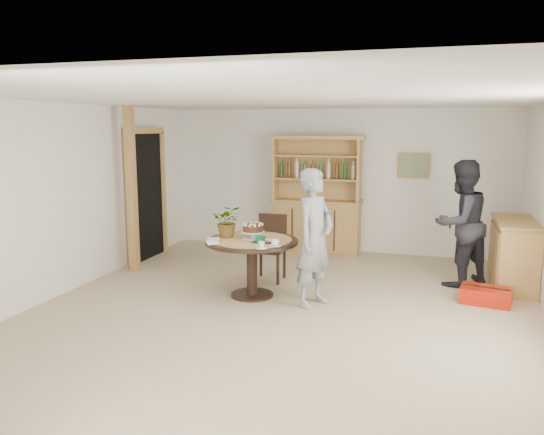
{
  "coord_description": "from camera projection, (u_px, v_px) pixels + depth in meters",
  "views": [
    {
      "loc": [
        1.64,
        -5.74,
        2.19
      ],
      "look_at": [
        -0.31,
        0.61,
        1.05
      ],
      "focal_mm": 35.0,
      "sensor_mm": 36.0,
      "label": 1
    }
  ],
  "objects": [
    {
      "name": "room_shell",
      "position": [
        283.0,
        167.0,
        5.97
      ],
      "size": [
        6.04,
        7.04,
        2.52
      ],
      "color": "white",
      "rests_on": "ground"
    },
    {
      "name": "adult_person",
      "position": [
        461.0,
        223.0,
        7.31
      ],
      "size": [
        1.07,
        1.07,
        1.75
      ],
      "primitive_type": "imported",
      "rotation": [
        0.0,
        0.0,
        3.91
      ],
      "color": "black",
      "rests_on": "ground"
    },
    {
      "name": "dining_chair",
      "position": [
        271.0,
        243.0,
        7.65
      ],
      "size": [
        0.43,
        0.43,
        0.95
      ],
      "rotation": [
        0.0,
        0.0,
        0.02
      ],
      "color": "black",
      "rests_on": "ground"
    },
    {
      "name": "coffee_cup_a",
      "position": [
        275.0,
        243.0,
        6.44
      ],
      "size": [
        0.15,
        0.15,
        0.09
      ],
      "color": "white",
      "rests_on": "dining_table"
    },
    {
      "name": "sideboard",
      "position": [
        514.0,
        254.0,
        7.27
      ],
      "size": [
        0.54,
        1.26,
        0.94
      ],
      "color": "tan",
      "rests_on": "ground"
    },
    {
      "name": "ground",
      "position": [
        282.0,
        315.0,
        6.26
      ],
      "size": [
        7.0,
        7.0,
        0.0
      ],
      "primitive_type": "plane",
      "color": "tan",
      "rests_on": "ground"
    },
    {
      "name": "coffee_cup_b",
      "position": [
        261.0,
        245.0,
        6.32
      ],
      "size": [
        0.15,
        0.15,
        0.08
      ],
      "color": "white",
      "rests_on": "dining_table"
    },
    {
      "name": "dining_table",
      "position": [
        252.0,
        251.0,
        6.85
      ],
      "size": [
        1.2,
        1.2,
        0.76
      ],
      "color": "black",
      "rests_on": "ground"
    },
    {
      "name": "gift_tray",
      "position": [
        265.0,
        240.0,
        6.64
      ],
      "size": [
        0.3,
        0.2,
        0.08
      ],
      "color": "black",
      "rests_on": "dining_table"
    },
    {
      "name": "teen_boy",
      "position": [
        315.0,
        238.0,
        6.47
      ],
      "size": [
        0.6,
        0.72,
        1.7
      ],
      "primitive_type": "imported",
      "rotation": [
        0.0,
        0.0,
        1.21
      ],
      "color": "gray",
      "rests_on": "ground"
    },
    {
      "name": "pine_post",
      "position": [
        132.0,
        190.0,
        7.96
      ],
      "size": [
        0.12,
        0.12,
        2.5
      ],
      "primitive_type": "cube",
      "color": "tan",
      "rests_on": "ground"
    },
    {
      "name": "red_suitcase",
      "position": [
        486.0,
        295.0,
        6.66
      ],
      "size": [
        0.66,
        0.5,
        0.21
      ],
      "rotation": [
        0.0,
        0.0,
        -0.18
      ],
      "color": "red",
      "rests_on": "ground"
    },
    {
      "name": "flower_vase",
      "position": [
        228.0,
        221.0,
        6.94
      ],
      "size": [
        0.47,
        0.44,
        0.42
      ],
      "primitive_type": "imported",
      "rotation": [
        0.0,
        0.0,
        0.35
      ],
      "color": "#3F7233",
      "rests_on": "dining_table"
    },
    {
      "name": "birthday_cake",
      "position": [
        253.0,
        229.0,
        6.85
      ],
      "size": [
        0.3,
        0.3,
        0.2
      ],
      "color": "white",
      "rests_on": "dining_table"
    },
    {
      "name": "doorway",
      "position": [
        146.0,
        193.0,
        8.8
      ],
      "size": [
        0.13,
        1.1,
        2.18
      ],
      "color": "black",
      "rests_on": "ground"
    },
    {
      "name": "napkins",
      "position": [
        213.0,
        241.0,
        6.65
      ],
      "size": [
        0.24,
        0.33,
        0.03
      ],
      "color": "white",
      "rests_on": "dining_table"
    },
    {
      "name": "hutch",
      "position": [
        317.0,
        214.0,
        9.28
      ],
      "size": [
        1.62,
        0.54,
        2.04
      ],
      "color": "tan",
      "rests_on": "ground"
    }
  ]
}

